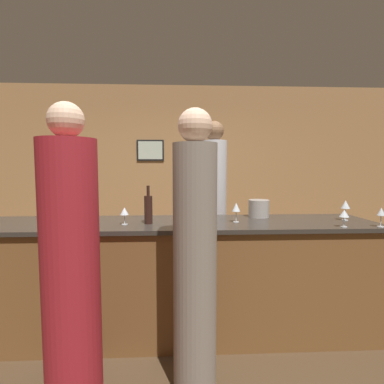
{
  "coord_description": "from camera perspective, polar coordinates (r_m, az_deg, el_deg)",
  "views": [
    {
      "loc": [
        0.06,
        -2.56,
        1.47
      ],
      "look_at": [
        0.18,
        0.1,
        1.25
      ],
      "focal_mm": 28.0,
      "sensor_mm": 36.0,
      "label": 1
    }
  ],
  "objects": [
    {
      "name": "ground_plane",
      "position": [
        2.95,
        -3.86,
        -25.15
      ],
      "size": [
        14.0,
        14.0,
        0.0
      ],
      "primitive_type": "plane",
      "color": "#4C3823"
    },
    {
      "name": "back_wall",
      "position": [
        5.0,
        -3.43,
        3.9
      ],
      "size": [
        8.0,
        0.08,
        2.8
      ],
      "color": "#A37547",
      "rests_on": "ground_plane"
    },
    {
      "name": "bar_counter",
      "position": [
        2.74,
        -3.92,
        -16.0
      ],
      "size": [
        3.54,
        0.74,
        1.0
      ],
      "color": "brown",
      "rests_on": "ground_plane"
    },
    {
      "name": "bartender",
      "position": [
        3.38,
        4.17,
        -4.22
      ],
      "size": [
        0.28,
        0.28,
        1.98
      ],
      "rotation": [
        0.0,
        0.0,
        3.14
      ],
      "color": "#B2B2B7",
      "rests_on": "ground_plane"
    },
    {
      "name": "guest_0",
      "position": [
        1.96,
        -22.06,
        -13.78
      ],
      "size": [
        0.33,
        0.33,
        1.84
      ],
      "color": "maroon",
      "rests_on": "ground_plane"
    },
    {
      "name": "guest_1",
      "position": [
        1.98,
        0.55,
        -12.69
      ],
      "size": [
        0.28,
        0.28,
        1.84
      ],
      "color": "gray",
      "rests_on": "ground_plane"
    },
    {
      "name": "wine_bottle_0",
      "position": [
        2.74,
        3.12,
        -2.59
      ],
      "size": [
        0.07,
        0.07,
        0.3
      ],
      "color": "black",
      "rests_on": "bar_counter"
    },
    {
      "name": "wine_bottle_1",
      "position": [
        3.06,
        -23.12,
        -2.34
      ],
      "size": [
        0.07,
        0.07,
        0.28
      ],
      "color": "#19381E",
      "rests_on": "bar_counter"
    },
    {
      "name": "wine_bottle_2",
      "position": [
        2.52,
        -8.31,
        -3.2
      ],
      "size": [
        0.07,
        0.07,
        0.32
      ],
      "color": "black",
      "rests_on": "bar_counter"
    },
    {
      "name": "ice_bucket",
      "position": [
        2.91,
        12.61,
        -3.07
      ],
      "size": [
        0.19,
        0.19,
        0.16
      ],
      "color": "#9E9993",
      "rests_on": "bar_counter"
    },
    {
      "name": "wine_glass_0",
      "position": [
        2.52,
        -12.76,
        -3.68
      ],
      "size": [
        0.07,
        0.07,
        0.14
      ],
      "color": "silver",
      "rests_on": "bar_counter"
    },
    {
      "name": "wine_glass_1",
      "position": [
        2.6,
        -22.42,
        -3.12
      ],
      "size": [
        0.08,
        0.08,
        0.17
      ],
      "color": "silver",
      "rests_on": "bar_counter"
    },
    {
      "name": "wine_glass_2",
      "position": [
        2.79,
        32.35,
        -3.32
      ],
      "size": [
        0.06,
        0.06,
        0.15
      ],
      "color": "silver",
      "rests_on": "bar_counter"
    },
    {
      "name": "wine_glass_3",
      "position": [
        2.59,
        8.41,
        -2.97
      ],
      "size": [
        0.07,
        0.07,
        0.17
      ],
      "color": "silver",
      "rests_on": "bar_counter"
    },
    {
      "name": "wine_glass_4",
      "position": [
        2.98,
        27.24,
        -2.22
      ],
      "size": [
        0.08,
        0.08,
        0.18
      ],
      "color": "silver",
      "rests_on": "bar_counter"
    },
    {
      "name": "wine_glass_5",
      "position": [
        2.64,
        27.01,
        -3.76
      ],
      "size": [
        0.07,
        0.07,
        0.14
      ],
      "color": "silver",
      "rests_on": "bar_counter"
    }
  ]
}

